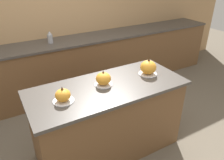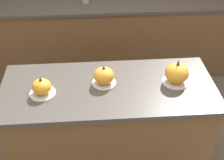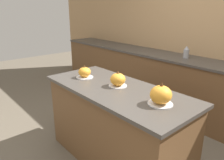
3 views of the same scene
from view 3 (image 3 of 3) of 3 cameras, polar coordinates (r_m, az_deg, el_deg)
name	(u,v)px [view 3 (image 3 of 3)]	position (r m, az deg, el deg)	size (l,w,h in m)	color
ground_plane	(116,160)	(2.68, 0.99, -20.07)	(12.00, 12.00, 0.00)	#665B4C
wall_back	(209,36)	(3.64, 23.92, 10.36)	(8.00, 0.06, 2.50)	tan
kitchen_island	(116,126)	(2.43, 1.05, -11.84)	(1.69, 0.73, 0.88)	brown
back_counter	(191,90)	(3.53, 19.93, -2.49)	(6.00, 0.60, 0.94)	brown
pumpkin_cake_left	(85,73)	(2.56, -7.18, 1.94)	(0.20, 0.20, 0.16)	silver
pumpkin_cake_center	(118,80)	(2.26, 1.53, 0.04)	(0.19, 0.19, 0.17)	silver
pumpkin_cake_right	(161,95)	(1.88, 12.64, -3.89)	(0.21, 0.21, 0.21)	silver
bottle_tall	(186,52)	(3.48, 18.84, 6.88)	(0.08, 0.08, 0.18)	#99999E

